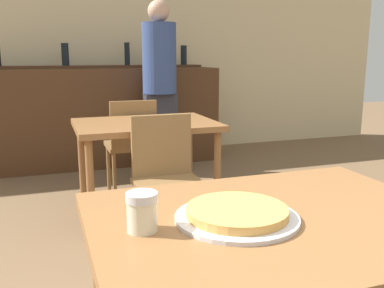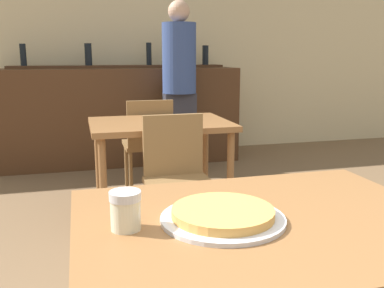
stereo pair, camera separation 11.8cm
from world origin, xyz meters
name	(u,v)px [view 1 (the left image)]	position (x,y,z in m)	size (l,w,h in m)	color
wall_back	(92,39)	(0.00, 4.31, 1.40)	(8.00, 0.05, 2.80)	beige
dining_table_near	(275,246)	(0.00, 0.00, 0.68)	(1.03, 0.78, 0.77)	brown
dining_table_far	(146,135)	(0.09, 1.99, 0.65)	(0.99, 0.73, 0.74)	brown
bar_counter	(101,117)	(0.00, 3.81, 0.53)	(2.60, 0.56, 1.07)	#4C2D19
bar_back_shelf	(98,64)	(0.00, 3.95, 1.11)	(2.39, 0.24, 0.28)	#4C2D19
chair_far_side_front	(166,174)	(0.09, 1.45, 0.50)	(0.40, 0.40, 0.85)	olive
chair_far_side_back	(132,141)	(0.09, 2.52, 0.50)	(0.40, 0.40, 0.85)	olive
pizza_tray	(237,214)	(-0.12, 0.01, 0.79)	(0.34, 0.34, 0.04)	silver
cheese_shaker	(142,212)	(-0.38, 0.02, 0.82)	(0.08, 0.08, 0.10)	beige
person_standing	(160,82)	(0.53, 3.23, 0.94)	(0.34, 0.34, 1.74)	#2D2D38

